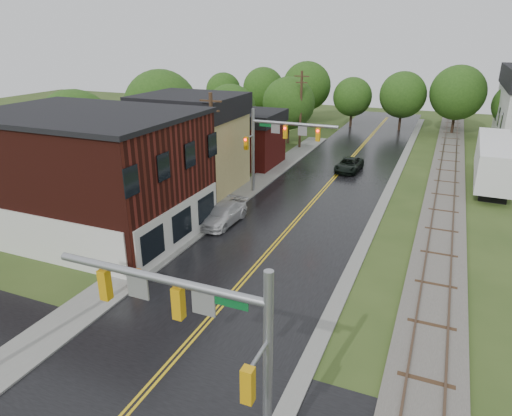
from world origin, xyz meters
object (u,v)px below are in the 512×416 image
Objects in this scene: traffic_signal_near at (201,324)px; traffic_signal_far at (277,138)px; brick_building at (89,174)px; tree_left_c at (231,112)px; tree_left_e at (289,105)px; construction_barrel at (137,279)px; utility_pole_b at (212,150)px; tree_left_a at (77,132)px; utility_pole_c at (301,109)px; suv_dark at (349,165)px; tree_left_b at (162,109)px; pickup_white at (224,214)px; semi_trailer at (494,159)px.

traffic_signal_near is 25.94m from traffic_signal_far.
tree_left_c is at bearing 93.14° from brick_building.
tree_left_e reaches higher than construction_barrel.
tree_left_c is (-7.05, 17.90, -0.21)m from utility_pole_b.
utility_pole_b is 1.04× the size of tree_left_a.
utility_pole_c is 1.93× the size of suv_dark.
tree_left_b is 16.67m from tree_left_e.
pickup_white is 4.63× the size of construction_barrel.
tree_left_a is 19.81m from construction_barrel.
utility_pole_b is (5.68, 7.00, 0.57)m from brick_building.
utility_pole_c is at bearing 30.20° from tree_left_c.
utility_pole_c is 8.16m from tree_left_c.
utility_pole_b is 16.89m from suv_dark.
suv_dark is at bearing 13.93° from tree_left_b.
tree_left_a is 18.98m from tree_left_c.
utility_pole_b is 13.20m from construction_barrel.
traffic_signal_near is at bearing -74.48° from traffic_signal_far.
construction_barrel is at bearing -35.73° from brick_building.
utility_pole_c is at bearing 101.09° from traffic_signal_far.
tree_left_a is 0.67× the size of semi_trailer.
tree_left_e is at bearing 159.03° from semi_trailer.
traffic_signal_near is at bearing -106.05° from semi_trailer.
traffic_signal_near is 0.85× the size of tree_left_a.
utility_pole_c reaches higher than tree_left_a.
tree_left_b reaches higher than traffic_signal_far.
suv_dark is at bearing -176.61° from semi_trailer.
brick_building is 1.95× the size of traffic_signal_near.
suv_dark is (-2.67, 34.52, -4.32)m from traffic_signal_near.
tree_left_c is at bearing 106.29° from construction_barrel.
tree_left_e is 26.98m from pickup_white.
pickup_white is at bearing -136.00° from semi_trailer.
tree_left_b is 32.10m from semi_trailer.
tree_left_e reaches higher than traffic_signal_far.
utility_pole_c is 1.85× the size of pickup_white.
traffic_signal_far is at bearing 17.30° from tree_left_a.
utility_pole_c is at bearing 97.29° from pickup_white.
tree_left_a is (-16.38, -5.10, 0.14)m from traffic_signal_far.
brick_building is 13.60× the size of construction_barrel.
construction_barrel is at bearing -87.00° from utility_pole_c.
traffic_signal_far is (-6.94, 25.00, 0.01)m from traffic_signal_near.
tree_left_b is 1.27× the size of tree_left_c.
suv_dark is (20.65, 14.63, -4.47)m from tree_left_a.
tree_left_a is (-23.32, 19.90, 0.15)m from traffic_signal_near.
tree_left_b is (-5.36, 16.90, 1.57)m from brick_building.
tree_left_e is 36.73m from construction_barrel.
traffic_signal_far is (9.01, 12.00, 0.82)m from brick_building.
utility_pole_c is at bearing 59.45° from tree_left_a.
construction_barrel is (1.80, -12.38, -4.19)m from utility_pole_b.
traffic_signal_near is 1.51× the size of pickup_white.
tree_left_b reaches higher than traffic_signal_near.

